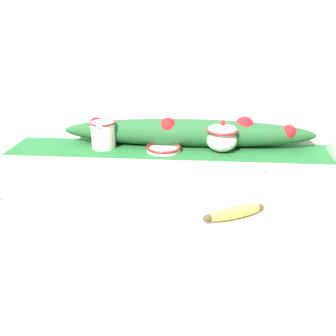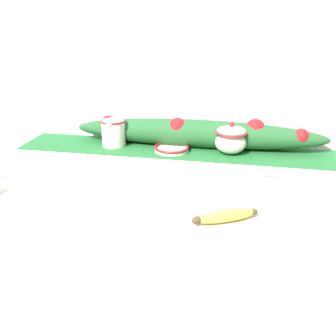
# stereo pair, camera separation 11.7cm
# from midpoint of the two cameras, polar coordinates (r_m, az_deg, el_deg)

# --- Properties ---
(countertop) EXTENTS (1.52, 0.74, 0.88)m
(countertop) POSITION_cam_midpoint_polar(r_m,az_deg,el_deg) (1.47, -0.18, -17.21)
(countertop) COLOR #B7B2AD
(countertop) RESTS_ON ground_plane
(back_wall) EXTENTS (2.32, 0.04, 2.40)m
(back_wall) POSITION_cam_midpoint_polar(r_m,az_deg,el_deg) (1.53, 1.08, 15.80)
(back_wall) COLOR silver
(back_wall) RESTS_ON ground_plane
(table_runner) EXTENTS (1.40, 0.21, 0.00)m
(table_runner) POSITION_cam_midpoint_polar(r_m,az_deg,el_deg) (1.47, 0.64, 2.69)
(table_runner) COLOR #236B33
(table_runner) RESTS_ON countertop
(cream_pitcher) EXTENTS (0.10, 0.12, 0.11)m
(cream_pitcher) POSITION_cam_midpoint_polar(r_m,az_deg,el_deg) (1.51, -12.06, 5.10)
(cream_pitcher) COLOR white
(cream_pitcher) RESTS_ON countertop
(sugar_bowl) EXTENTS (0.12, 0.12, 0.12)m
(sugar_bowl) POSITION_cam_midpoint_polar(r_m,az_deg,el_deg) (1.45, 5.94, 4.64)
(sugar_bowl) COLOR white
(sugar_bowl) RESTS_ON countertop
(small_dish) EXTENTS (0.14, 0.14, 0.02)m
(small_dish) POSITION_cam_midpoint_polar(r_m,az_deg,el_deg) (1.46, -3.00, 2.97)
(small_dish) COLOR white
(small_dish) RESTS_ON countertop
(banana) EXTENTS (0.17, 0.11, 0.03)m
(banana) POSITION_cam_midpoint_polar(r_m,az_deg,el_deg) (0.99, 6.69, -6.87)
(banana) COLOR #DBCC4C
(banana) RESTS_ON countertop
(spoon) EXTENTS (0.14, 0.10, 0.01)m
(spoon) POSITION_cam_midpoint_polar(r_m,az_deg,el_deg) (1.30, 11.39, -0.30)
(spoon) COLOR silver
(spoon) RESTS_ON countertop
(poinsettia_garland) EXTENTS (1.01, 0.12, 0.12)m
(poinsettia_garland) POSITION_cam_midpoint_polar(r_m,az_deg,el_deg) (1.50, 0.94, 5.43)
(poinsettia_garland) COLOR #235B2D
(poinsettia_garland) RESTS_ON countertop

